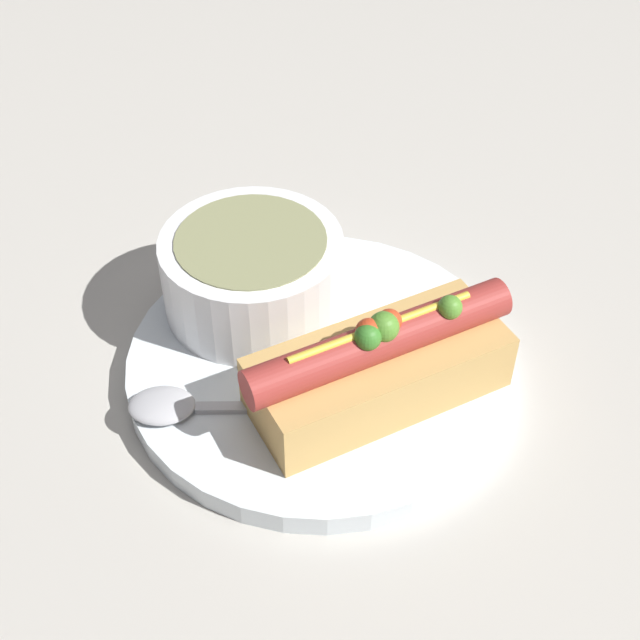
{
  "coord_description": "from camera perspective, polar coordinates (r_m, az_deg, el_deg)",
  "views": [
    {
      "loc": [
        -0.28,
        -0.27,
        0.42
      ],
      "look_at": [
        0.0,
        0.0,
        0.05
      ],
      "focal_mm": 50.0,
      "sensor_mm": 36.0,
      "label": 1
    }
  ],
  "objects": [
    {
      "name": "ground_plane",
      "position": [
        0.57,
        0.0,
        -3.34
      ],
      "size": [
        4.0,
        4.0,
        0.0
      ],
      "primitive_type": "plane",
      "color": "#BCB7AD"
    },
    {
      "name": "dinner_plate",
      "position": [
        0.56,
        0.0,
        -2.82
      ],
      "size": [
        0.24,
        0.24,
        0.01
      ],
      "color": "white",
      "rests_on": "ground_plane"
    },
    {
      "name": "hot_dog",
      "position": [
        0.52,
        3.48,
        -3.11
      ],
      "size": [
        0.16,
        0.11,
        0.07
      ],
      "rotation": [
        0.0,
        0.0,
        -0.34
      ],
      "color": "tan",
      "rests_on": "dinner_plate"
    },
    {
      "name": "soup_bowl",
      "position": [
        0.57,
        -4.34,
        3.24
      ],
      "size": [
        0.12,
        0.12,
        0.05
      ],
      "color": "white",
      "rests_on": "dinner_plate"
    },
    {
      "name": "spoon",
      "position": [
        0.53,
        -8.5,
        -5.46
      ],
      "size": [
        0.11,
        0.12,
        0.01
      ],
      "rotation": [
        0.0,
        0.0,
        2.33
      ],
      "color": "#B7B7BC",
      "rests_on": "dinner_plate"
    }
  ]
}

